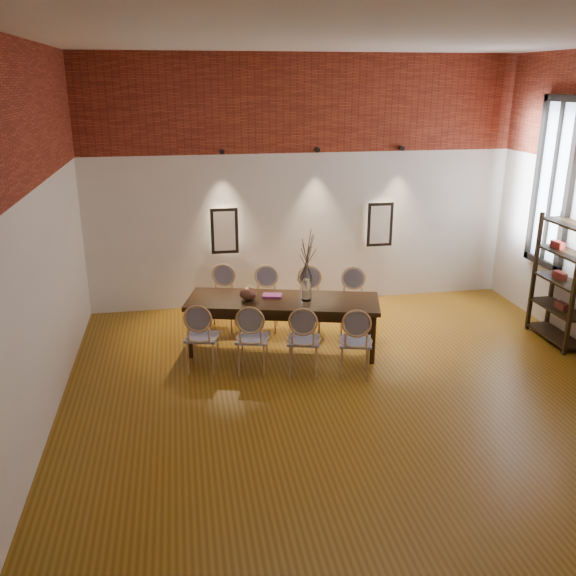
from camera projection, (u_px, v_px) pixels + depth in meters
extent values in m
cube|color=#895D16|center=(361.00, 401.00, 7.21)|extent=(7.00, 7.00, 0.02)
cube|color=silver|center=(377.00, 34.00, 5.91)|extent=(7.00, 7.00, 0.02)
cube|color=silver|center=(303.00, 184.00, 9.87)|extent=(7.00, 0.10, 4.00)
cube|color=silver|center=(568.00, 393.00, 3.25)|extent=(7.00, 0.10, 4.00)
cube|color=silver|center=(20.00, 251.00, 5.96)|extent=(0.10, 7.00, 4.00)
cube|color=maroon|center=(304.00, 103.00, 9.40)|extent=(7.00, 0.02, 1.50)
cube|color=maroon|center=(9.00, 119.00, 5.57)|extent=(0.02, 7.00, 1.50)
cube|color=#FFEAC6|center=(224.00, 231.00, 9.78)|extent=(0.36, 0.06, 0.66)
cube|color=#FFEAC6|center=(379.00, 224.00, 10.22)|extent=(0.36, 0.06, 0.66)
cylinder|color=black|center=(222.00, 152.00, 9.35)|extent=(0.08, 0.10, 0.08)
cylinder|color=black|center=(317.00, 150.00, 9.60)|extent=(0.08, 0.10, 0.08)
cylinder|color=black|center=(401.00, 148.00, 9.84)|extent=(0.08, 0.10, 0.08)
cube|color=silver|center=(554.00, 183.00, 8.95)|extent=(0.02, 0.78, 2.38)
cube|color=black|center=(553.00, 183.00, 8.95)|extent=(0.08, 0.90, 2.50)
cube|color=black|center=(553.00, 183.00, 8.95)|extent=(0.06, 0.06, 2.40)
cube|color=black|center=(283.00, 325.00, 8.44)|extent=(2.74, 1.48, 0.75)
cylinder|color=silver|center=(306.00, 290.00, 8.24)|extent=(0.14, 0.14, 0.30)
ellipsoid|color=brown|center=(248.00, 294.00, 8.27)|extent=(0.24, 0.24, 0.18)
cube|color=#9C3383|center=(272.00, 296.00, 8.42)|extent=(0.30, 0.24, 0.03)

